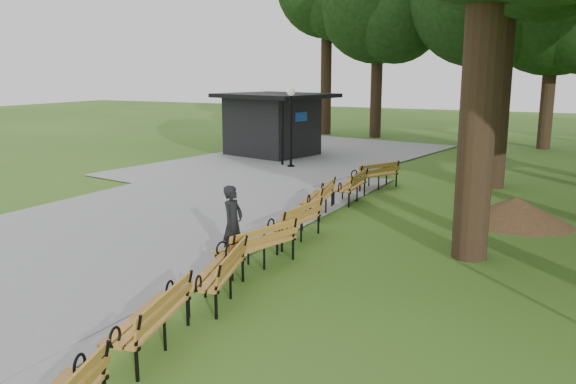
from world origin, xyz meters
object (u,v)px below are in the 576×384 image
at_px(lamp_post, 291,110).
at_px(bench_1, 149,319).
at_px(bench_4, 293,222).
at_px(bench_5, 318,198).
at_px(person, 233,223).
at_px(bench_7, 374,175).
at_px(kiosk, 272,125).
at_px(bench_6, 350,186).
at_px(bench_3, 256,245).
at_px(dirt_mound, 516,210).
at_px(bench_2, 217,273).

xyz_separation_m(lamp_post, bench_1, (4.89, -14.58, -1.80)).
distance_m(bench_4, bench_5, 2.61).
bearing_deg(person, bench_1, -165.87).
relative_size(bench_1, bench_7, 1.00).
xyz_separation_m(person, lamp_post, (-3.91, 10.78, 1.48)).
relative_size(kiosk, bench_6, 2.32).
bearing_deg(bench_3, kiosk, -137.08).
bearing_deg(dirt_mound, bench_5, -165.78).
distance_m(lamp_post, bench_7, 5.21).
relative_size(bench_6, bench_7, 1.00).
bearing_deg(lamp_post, bench_3, -67.55).
height_order(person, bench_6, person).
bearing_deg(kiosk, person, -50.78).
height_order(kiosk, bench_1, kiosk).
relative_size(dirt_mound, bench_6, 1.23).
distance_m(bench_2, bench_7, 10.10).
height_order(person, kiosk, kiosk).
bearing_deg(bench_7, bench_1, 30.34).
height_order(bench_4, bench_6, same).
distance_m(person, bench_3, 0.72).
distance_m(person, bench_7, 8.25).
bearing_deg(bench_4, person, -10.74).
bearing_deg(dirt_mound, bench_3, -126.24).
bearing_deg(bench_7, person, 25.07).
bearing_deg(bench_6, dirt_mound, 78.58).
relative_size(dirt_mound, bench_1, 1.23).
bearing_deg(dirt_mound, person, -131.04).
distance_m(bench_1, bench_5, 8.17).
xyz_separation_m(kiosk, bench_2, (6.97, -15.34, -0.94)).
bearing_deg(bench_1, bench_5, 173.25).
bearing_deg(bench_4, bench_3, 8.91).
bearing_deg(bench_1, dirt_mound, 144.05).
distance_m(bench_2, bench_4, 3.61).
distance_m(dirt_mound, bench_3, 7.07).
distance_m(lamp_post, bench_2, 13.60).
bearing_deg(bench_2, lamp_post, -175.44).
xyz_separation_m(bench_2, bench_3, (-0.19, 1.67, 0.00)).
bearing_deg(bench_6, bench_7, 174.92).
xyz_separation_m(bench_5, bench_6, (0.22, 1.86, 0.00)).
bearing_deg(bench_3, bench_5, -155.53).
bearing_deg(bench_1, bench_3, 171.98).
xyz_separation_m(bench_4, bench_7, (-0.20, 6.50, 0.00)).
distance_m(bench_4, bench_7, 6.50).
distance_m(dirt_mound, bench_7, 5.28).
distance_m(kiosk, bench_4, 13.52).
bearing_deg(bench_1, kiosk, -171.23).
bearing_deg(bench_2, bench_5, 171.61).
xyz_separation_m(bench_1, bench_2, (-0.16, 1.95, 0.00)).
xyz_separation_m(dirt_mound, bench_1, (-3.82, -9.33, 0.10)).
relative_size(lamp_post, bench_3, 1.64).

